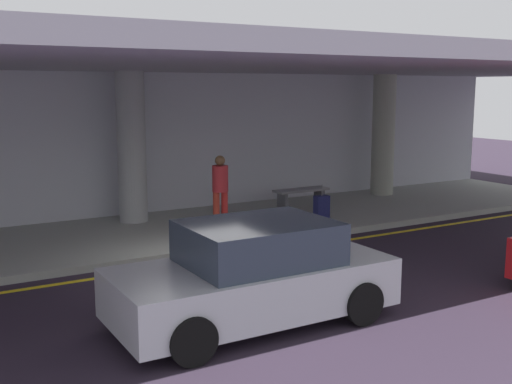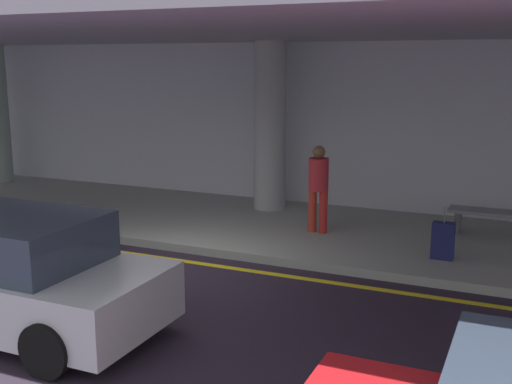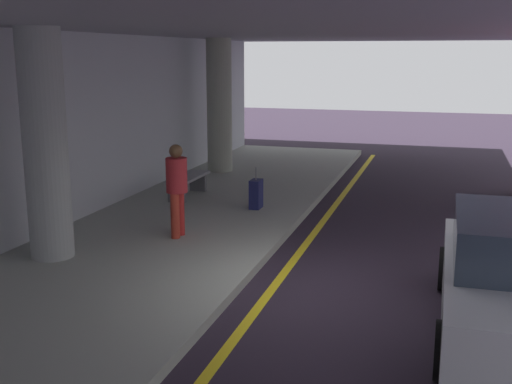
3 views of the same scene
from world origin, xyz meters
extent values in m
plane|color=#29202D|center=(0.00, 0.00, 0.00)|extent=(60.00, 60.00, 0.00)
cube|color=#959A90|center=(0.00, 3.10, 0.07)|extent=(26.00, 4.20, 0.15)
cube|color=yellow|center=(0.00, 0.59, 0.00)|extent=(26.00, 0.14, 0.01)
cylinder|color=#929696|center=(0.00, 4.32, 1.97)|extent=(0.69, 0.69, 3.65)
cube|color=#95919F|center=(0.00, 2.60, 3.95)|extent=(28.00, 13.20, 0.30)
cube|color=#B3B6C0|center=(0.00, 5.35, 1.90)|extent=(26.00, 0.30, 3.80)
cube|color=#B5B9C0|center=(-0.66, -2.70, 0.55)|extent=(4.10, 1.80, 0.70)
cube|color=#2D3847|center=(-0.56, -2.70, 1.20)|extent=(2.10, 1.60, 0.60)
cylinder|color=black|center=(0.69, -1.85, 0.32)|extent=(0.64, 0.22, 0.64)
cylinder|color=black|center=(0.69, -3.55, 0.32)|extent=(0.64, 0.22, 0.64)
cylinder|color=#A42E20|center=(1.52, 2.81, 0.56)|extent=(0.16, 0.16, 0.82)
cylinder|color=#AB211F|center=(1.74, 2.81, 0.56)|extent=(0.16, 0.16, 0.82)
cylinder|color=#A72228|center=(1.63, 2.81, 1.28)|extent=(0.38, 0.38, 0.62)
sphere|color=brown|center=(1.63, 2.81, 1.71)|extent=(0.24, 0.24, 0.24)
cube|color=#191C4C|center=(4.07, 2.07, 0.46)|extent=(0.36, 0.22, 0.62)
cylinder|color=slate|center=(4.07, 2.07, 0.91)|extent=(0.02, 0.02, 0.28)
cube|color=slate|center=(4.71, 3.91, 0.60)|extent=(1.60, 0.50, 0.06)
cube|color=#4C4C51|center=(4.09, 3.91, 0.36)|extent=(0.10, 0.40, 0.42)
camera|label=1|loc=(-5.01, -10.28, 3.40)|focal=43.96mm
camera|label=2|loc=(5.37, -8.48, 3.40)|focal=44.65mm
camera|label=3|loc=(-8.48, -1.71, 3.40)|focal=44.27mm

